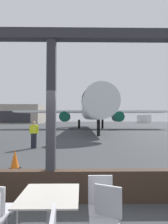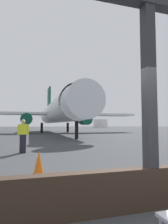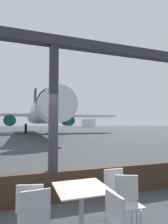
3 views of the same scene
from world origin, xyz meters
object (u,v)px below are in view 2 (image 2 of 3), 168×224
object	(u,v)px
fuel_storage_tank	(100,123)
ground_crew_worker	(23,135)
airplane	(58,112)
traffic_cone	(39,164)

from	to	relation	value
fuel_storage_tank	ground_crew_worker	bearing A→B (deg)	-113.84
airplane	traffic_cone	xyz separation A→B (m)	(-4.40, -26.33, -3.33)
ground_crew_worker	fuel_storage_tank	xyz separation A→B (m)	(36.47, 82.55, 1.21)
airplane	traffic_cone	size ratio (longest dim) A/B	47.61
airplane	fuel_storage_tank	xyz separation A→B (m)	(31.50, 60.98, -1.55)
ground_crew_worker	traffic_cone	size ratio (longest dim) A/B	2.46
ground_crew_worker	airplane	bearing A→B (deg)	77.03
airplane	fuel_storage_tank	size ratio (longest dim) A/B	4.48
airplane	ground_crew_worker	xyz separation A→B (m)	(-4.97, -21.57, -2.76)
airplane	fuel_storage_tank	distance (m)	68.65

